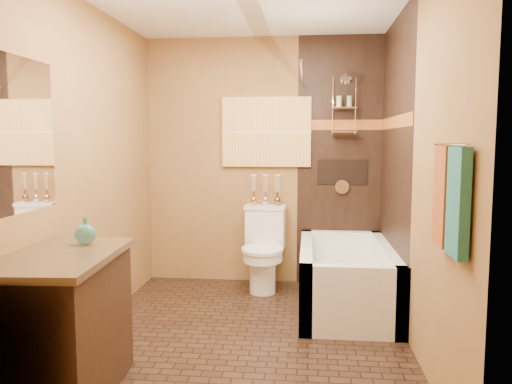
# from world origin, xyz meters

# --- Properties ---
(floor) EXTENTS (3.00, 3.00, 0.00)m
(floor) POSITION_xyz_m (0.00, 0.00, 0.00)
(floor) COLOR black
(floor) RESTS_ON ground
(wall_left) EXTENTS (0.02, 3.00, 2.50)m
(wall_left) POSITION_xyz_m (-1.20, 0.00, 1.25)
(wall_left) COLOR olive
(wall_left) RESTS_ON floor
(wall_right) EXTENTS (0.02, 3.00, 2.50)m
(wall_right) POSITION_xyz_m (1.20, 0.00, 1.25)
(wall_right) COLOR olive
(wall_right) RESTS_ON floor
(wall_back) EXTENTS (2.40, 0.02, 2.50)m
(wall_back) POSITION_xyz_m (0.00, 1.50, 1.25)
(wall_back) COLOR olive
(wall_back) RESTS_ON floor
(wall_front) EXTENTS (2.40, 0.02, 2.50)m
(wall_front) POSITION_xyz_m (0.00, -1.50, 1.25)
(wall_front) COLOR olive
(wall_front) RESTS_ON floor
(alcove_tile_back) EXTENTS (0.85, 0.01, 2.50)m
(alcove_tile_back) POSITION_xyz_m (0.78, 1.49, 1.25)
(alcove_tile_back) COLOR black
(alcove_tile_back) RESTS_ON wall_back
(alcove_tile_right) EXTENTS (0.01, 1.50, 2.50)m
(alcove_tile_right) POSITION_xyz_m (1.19, 0.75, 1.25)
(alcove_tile_right) COLOR black
(alcove_tile_right) RESTS_ON wall_right
(mosaic_band_back) EXTENTS (0.85, 0.01, 0.10)m
(mosaic_band_back) POSITION_xyz_m (0.78, 1.48, 1.62)
(mosaic_band_back) COLOR #93431A
(mosaic_band_back) RESTS_ON alcove_tile_back
(mosaic_band_right) EXTENTS (0.01, 1.50, 0.10)m
(mosaic_band_right) POSITION_xyz_m (1.18, 0.75, 1.62)
(mosaic_band_right) COLOR #93431A
(mosaic_band_right) RESTS_ON alcove_tile_right
(alcove_niche) EXTENTS (0.50, 0.01, 0.25)m
(alcove_niche) POSITION_xyz_m (0.80, 1.48, 1.15)
(alcove_niche) COLOR black
(alcove_niche) RESTS_ON alcove_tile_back
(shower_fixtures) EXTENTS (0.24, 0.33, 1.16)m
(shower_fixtures) POSITION_xyz_m (0.80, 1.38, 1.67)
(shower_fixtures) COLOR silver
(shower_fixtures) RESTS_ON floor
(curtain_rod) EXTENTS (0.03, 1.55, 0.03)m
(curtain_rod) POSITION_xyz_m (0.40, 0.75, 2.02)
(curtain_rod) COLOR silver
(curtain_rod) RESTS_ON wall_back
(towel_bar) EXTENTS (0.02, 0.55, 0.02)m
(towel_bar) POSITION_xyz_m (1.15, -1.05, 1.45)
(towel_bar) COLOR silver
(towel_bar) RESTS_ON wall_right
(towel_teal) EXTENTS (0.05, 0.22, 0.52)m
(towel_teal) POSITION_xyz_m (1.16, -1.18, 1.18)
(towel_teal) COLOR #1F6965
(towel_teal) RESTS_ON towel_bar
(towel_rust) EXTENTS (0.05, 0.22, 0.52)m
(towel_rust) POSITION_xyz_m (1.16, -0.92, 1.18)
(towel_rust) COLOR #92401A
(towel_rust) RESTS_ON towel_bar
(sunset_painting) EXTENTS (0.90, 0.04, 0.70)m
(sunset_painting) POSITION_xyz_m (0.03, 1.48, 1.55)
(sunset_painting) COLOR gold
(sunset_painting) RESTS_ON wall_back
(vanity_mirror) EXTENTS (0.01, 1.00, 0.90)m
(vanity_mirror) POSITION_xyz_m (-1.19, -1.00, 1.50)
(vanity_mirror) COLOR white
(vanity_mirror) RESTS_ON wall_left
(bathtub) EXTENTS (0.80, 1.50, 0.55)m
(bathtub) POSITION_xyz_m (0.80, 0.75, 0.22)
(bathtub) COLOR white
(bathtub) RESTS_ON floor
(toilet) EXTENTS (0.43, 0.62, 0.81)m
(toilet) POSITION_xyz_m (0.03, 1.21, 0.41)
(toilet) COLOR white
(toilet) RESTS_ON floor
(vanity) EXTENTS (0.64, 0.99, 0.84)m
(vanity) POSITION_xyz_m (-0.92, -1.00, 0.42)
(vanity) COLOR black
(vanity) RESTS_ON floor
(teal_bottle) EXTENTS (0.15, 0.15, 0.20)m
(teal_bottle) POSITION_xyz_m (-0.87, -0.75, 0.92)
(teal_bottle) COLOR teal
(teal_bottle) RESTS_ON vanity
(bud_vases) EXTENTS (0.31, 0.06, 0.30)m
(bud_vases) POSITION_xyz_m (0.03, 1.39, 0.98)
(bud_vases) COLOR gold
(bud_vases) RESTS_ON toilet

